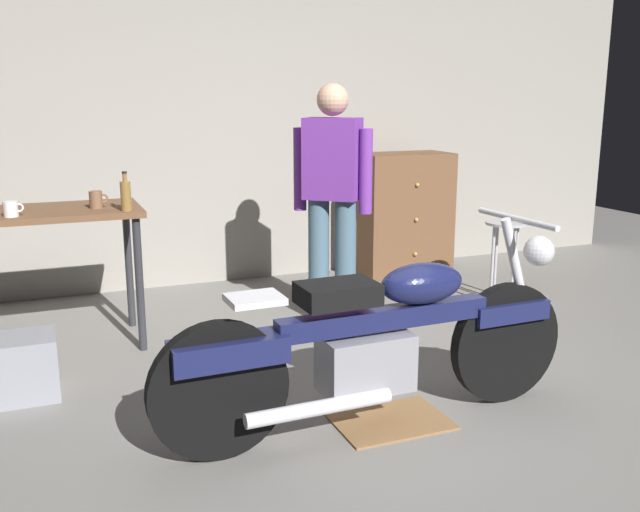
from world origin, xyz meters
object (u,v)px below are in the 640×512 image
object	(u,v)px
mug_white_ceramic	(11,209)
bottle	(126,195)
storage_bin	(14,368)
motorcycle	(379,339)
shop_stool	(506,240)
wooden_dresser	(403,216)
person_standing	(332,193)
mug_brown_stoneware	(96,200)

from	to	relation	value
mug_white_ceramic	bottle	bearing A→B (deg)	-3.03
storage_bin	bottle	bearing A→B (deg)	36.18
motorcycle	mug_white_ceramic	distance (m)	2.29
motorcycle	storage_bin	xyz separation A→B (m)	(-1.65, 1.02, -0.28)
shop_stool	bottle	bearing A→B (deg)	-179.92
shop_stool	storage_bin	distance (m)	3.57
motorcycle	wooden_dresser	xyz separation A→B (m)	(1.52, 2.54, 0.10)
person_standing	wooden_dresser	bearing A→B (deg)	-99.31
person_standing	storage_bin	xyz separation A→B (m)	(-2.11, -0.62, -0.76)
person_standing	wooden_dresser	xyz separation A→B (m)	(1.07, 0.91, -0.38)
shop_stool	bottle	world-z (taller)	bottle
motorcycle	shop_stool	world-z (taller)	motorcycle
wooden_dresser	storage_bin	bearing A→B (deg)	-154.35
shop_stool	wooden_dresser	xyz separation A→B (m)	(-0.34, 1.02, 0.05)
wooden_dresser	mug_brown_stoneware	world-z (taller)	wooden_dresser
storage_bin	mug_white_ceramic	bearing A→B (deg)	85.31
person_standing	mug_white_ceramic	distance (m)	2.06
mug_white_ceramic	bottle	world-z (taller)	bottle
storage_bin	mug_brown_stoneware	bearing A→B (deg)	52.00
person_standing	wooden_dresser	world-z (taller)	person_standing
person_standing	wooden_dresser	size ratio (longest dim) A/B	1.52
wooden_dresser	mug_white_ceramic	bearing A→B (deg)	-162.54
wooden_dresser	mug_white_ceramic	distance (m)	3.31
shop_stool	mug_brown_stoneware	xyz separation A→B (m)	(-2.99, 0.17, 0.46)
person_standing	mug_white_ceramic	bearing A→B (deg)	42.64
shop_stool	storage_bin	xyz separation A→B (m)	(-3.52, -0.51, -0.33)
motorcycle	bottle	distance (m)	1.88
mug_white_ceramic	mug_brown_stoneware	xyz separation A→B (m)	(0.49, 0.14, 0.01)
person_standing	shop_stool	bearing A→B (deg)	-143.99
shop_stool	mug_white_ceramic	world-z (taller)	mug_white_ceramic
motorcycle	bottle	bearing A→B (deg)	121.06
person_standing	bottle	bearing A→B (deg)	45.03
motorcycle	bottle	size ratio (longest dim) A/B	9.09
motorcycle	mug_brown_stoneware	bearing A→B (deg)	122.25
mug_white_ceramic	wooden_dresser	bearing A→B (deg)	17.46
shop_stool	bottle	size ratio (longest dim) A/B	2.66
wooden_dresser	mug_white_ceramic	world-z (taller)	wooden_dresser
motorcycle	person_standing	bearing A→B (deg)	73.29
wooden_dresser	storage_bin	xyz separation A→B (m)	(-3.18, -1.53, -0.38)
shop_stool	mug_white_ceramic	distance (m)	3.50
wooden_dresser	shop_stool	bearing A→B (deg)	-71.47
shop_stool	storage_bin	world-z (taller)	shop_stool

